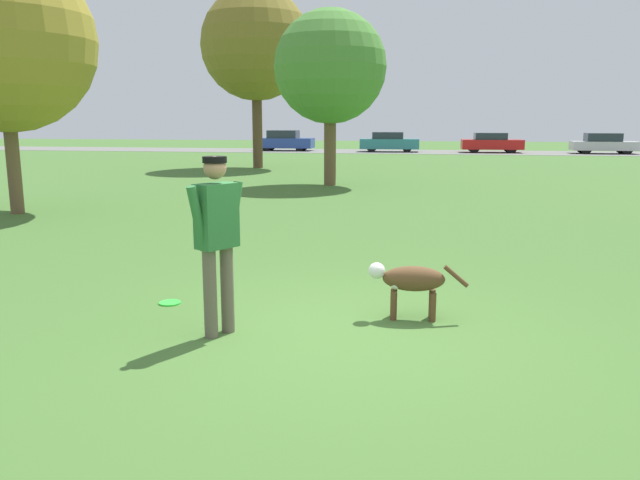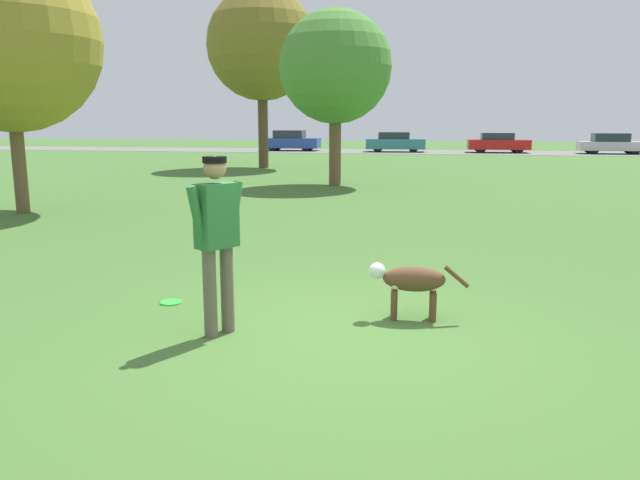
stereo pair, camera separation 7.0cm
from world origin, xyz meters
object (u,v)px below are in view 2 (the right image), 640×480
object	(u,v)px
person	(217,231)
dog	(410,281)
parked_car_teal	(396,142)
parked_car_red	(498,143)
tree_near_left	(8,41)
parked_car_silver	(611,144)
frisbee	(171,302)
parked_car_blue	(291,141)
tree_far_left	(262,45)
tree_mid_center	(335,67)

from	to	relation	value
person	dog	xyz separation A→B (m)	(1.81, 0.85, -0.62)
parked_car_teal	parked_car_red	size ratio (longest dim) A/B	1.01
tree_near_left	parked_car_silver	bearing A→B (deg)	56.89
frisbee	parked_car_blue	xyz separation A→B (m)	(-7.64, 36.38, 0.67)
tree_far_left	dog	bearing A→B (deg)	-69.52
person	tree_mid_center	size ratio (longest dim) A/B	0.32
parked_car_blue	parked_car_teal	world-z (taller)	parked_car_blue
dog	parked_car_red	size ratio (longest dim) A/B	0.27
frisbee	tree_near_left	size ratio (longest dim) A/B	0.04
tree_near_left	parked_car_red	distance (m)	32.98
tree_far_left	parked_car_blue	bearing A→B (deg)	99.65
parked_car_teal	parked_car_red	world-z (taller)	parked_car_teal
person	parked_car_blue	xyz separation A→B (m)	(-8.57, 37.27, -0.35)
person	tree_mid_center	xyz separation A→B (m)	(-1.41, 14.49, 2.69)
dog	parked_car_teal	distance (m)	36.24
dog	frisbee	size ratio (longest dim) A/B	4.23
parked_car_blue	parked_car_red	world-z (taller)	parked_car_blue
tree_mid_center	parked_car_blue	distance (m)	24.07
frisbee	parked_car_blue	distance (m)	37.18
tree_far_left	parked_car_teal	world-z (taller)	tree_far_left
frisbee	tree_far_left	size ratio (longest dim) A/B	0.03
dog	parked_car_silver	size ratio (longest dim) A/B	0.26
person	tree_near_left	xyz separation A→B (m)	(-7.30, 6.93, 2.74)
tree_mid_center	parked_car_teal	world-z (taller)	tree_mid_center
frisbee	parked_car_teal	world-z (taller)	parked_car_teal
frisbee	parked_car_teal	size ratio (longest dim) A/B	0.06
person	parked_car_red	bearing A→B (deg)	21.74
frisbee	parked_car_red	bearing A→B (deg)	80.05
dog	tree_mid_center	xyz separation A→B (m)	(-3.22, 13.64, 3.31)
frisbee	person	bearing A→B (deg)	-43.90
frisbee	tree_far_left	xyz separation A→B (m)	(-4.95, 20.53, 5.28)
frisbee	tree_mid_center	bearing A→B (deg)	92.04
person	parked_car_red	world-z (taller)	person
tree_mid_center	dog	bearing A→B (deg)	-76.73
frisbee	tree_mid_center	distance (m)	14.11
person	parked_car_red	distance (m)	37.59
parked_car_teal	tree_near_left	bearing A→B (deg)	-104.02
tree_near_left	parked_car_teal	xyz separation A→B (m)	(6.06, 30.03, -3.12)
parked_car_teal	parked_car_silver	bearing A→B (deg)	-2.24
parked_car_blue	parked_car_teal	bearing A→B (deg)	-3.84
tree_far_left	parked_car_silver	distance (m)	24.45
tree_far_left	parked_car_teal	distance (m)	16.86
dog	tree_near_left	size ratio (longest dim) A/B	0.18
tree_mid_center	tree_near_left	bearing A→B (deg)	-127.94
parked_car_blue	parked_car_red	distance (m)	14.01
tree_far_left	parked_car_blue	xyz separation A→B (m)	(-2.70, 15.85, -4.60)
parked_car_silver	parked_car_teal	bearing A→B (deg)	-178.67
frisbee	parked_car_silver	xyz separation A→B (m)	(13.27, 36.16, 0.63)
parked_car_blue	parked_car_red	bearing A→B (deg)	-1.75
tree_near_left	tree_mid_center	bearing A→B (deg)	52.06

